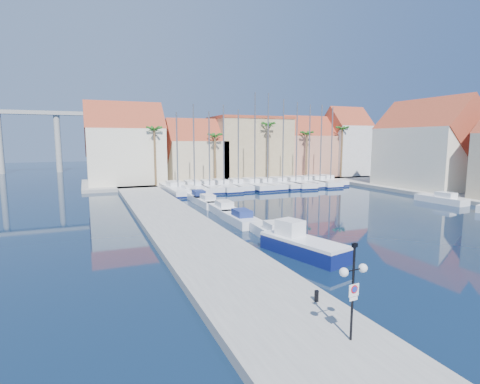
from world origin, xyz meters
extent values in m
plane|color=black|center=(0.00, 0.00, 0.00)|extent=(260.00, 260.00, 0.00)
cube|color=gray|center=(-9.00, 13.50, 0.25)|extent=(6.00, 77.00, 0.50)
cube|color=gray|center=(10.00, 48.00, 0.25)|extent=(54.00, 16.00, 0.50)
cylinder|color=black|center=(-7.75, -7.78, 2.31)|extent=(0.09, 0.09, 3.63)
cylinder|color=black|center=(-7.97, -7.80, 3.13)|extent=(0.46, 0.09, 0.05)
cylinder|color=black|center=(-7.52, -7.76, 3.13)|extent=(0.46, 0.09, 0.05)
sphere|color=white|center=(-8.20, -7.82, 3.13)|extent=(0.33, 0.33, 0.33)
sphere|color=white|center=(-7.30, -7.74, 3.13)|extent=(0.33, 0.33, 0.33)
cube|color=black|center=(-7.75, -7.78, 4.04)|extent=(0.21, 0.13, 0.15)
cube|color=white|center=(-7.74, -7.83, 2.40)|extent=(0.45, 0.07, 0.45)
cylinder|color=red|center=(-7.74, -7.85, 2.45)|extent=(0.31, 0.04, 0.31)
cylinder|color=#1933A5|center=(-7.74, -7.86, 2.45)|extent=(0.22, 0.03, 0.22)
cube|color=white|center=(-7.74, -7.83, 2.09)|extent=(0.36, 0.06, 0.13)
cylinder|color=black|center=(-7.03, -4.54, 0.75)|extent=(0.20, 0.20, 0.50)
cube|color=#0E1754|center=(-3.11, 2.82, 0.48)|extent=(3.67, 6.69, 0.95)
cube|color=white|center=(-3.11, 2.82, 1.06)|extent=(3.67, 6.69, 0.21)
cube|color=white|center=(-3.43, 4.05, 1.64)|extent=(1.77, 1.99, 1.17)
cube|color=white|center=(-3.00, 7.65, 0.40)|extent=(1.99, 5.37, 0.80)
cube|color=white|center=(-3.03, 7.12, 1.10)|extent=(1.29, 1.91, 0.60)
cube|color=white|center=(-3.30, 13.51, 0.40)|extent=(1.96, 6.01, 0.80)
cube|color=navy|center=(-3.31, 12.91, 1.10)|extent=(1.36, 2.11, 0.60)
cube|color=white|center=(-3.08, 18.82, 0.40)|extent=(2.21, 6.36, 0.80)
cube|color=white|center=(-3.10, 18.19, 1.10)|extent=(1.48, 2.25, 0.60)
cube|color=white|center=(-3.31, 23.80, 0.40)|extent=(1.96, 5.82, 0.80)
cube|color=white|center=(-3.30, 23.23, 1.10)|extent=(1.33, 2.05, 0.60)
cube|color=white|center=(-3.23, 27.75, 0.40)|extent=(2.08, 5.99, 0.80)
cube|color=navy|center=(-3.24, 27.15, 1.10)|extent=(1.39, 2.12, 0.60)
cube|color=white|center=(-3.17, 33.16, 0.40)|extent=(2.47, 6.68, 0.80)
cube|color=white|center=(-3.13, 32.50, 1.10)|extent=(1.60, 2.38, 0.60)
cube|color=white|center=(24.00, 14.56, 0.40)|extent=(2.41, 6.24, 0.80)
cube|color=white|center=(24.05, 13.95, 1.10)|extent=(1.53, 2.24, 0.60)
cube|color=white|center=(-4.06, 35.56, 0.50)|extent=(3.16, 11.76, 1.00)
cube|color=#0E1746|center=(-4.06, 35.56, 0.18)|extent=(3.22, 11.82, 0.28)
cube|color=white|center=(-4.08, 36.74, 1.30)|extent=(2.17, 3.54, 0.60)
cylinder|color=slate|center=(-4.06, 34.98, 6.30)|extent=(0.20, 0.20, 10.59)
cube|color=white|center=(-1.50, 35.71, 0.50)|extent=(3.75, 11.50, 1.00)
cube|color=#0E1746|center=(-1.50, 35.71, 0.18)|extent=(3.82, 11.56, 0.28)
cube|color=white|center=(-1.42, 36.84, 1.30)|extent=(2.30, 3.53, 0.60)
cylinder|color=slate|center=(-1.54, 35.15, 6.90)|extent=(0.20, 0.20, 11.80)
cube|color=white|center=(0.92, 35.93, 0.50)|extent=(2.86, 9.24, 1.00)
cube|color=#0E1746|center=(0.92, 35.93, 0.18)|extent=(2.92, 9.31, 0.28)
cube|color=white|center=(0.97, 36.84, 1.30)|extent=(1.81, 2.82, 0.60)
cylinder|color=slate|center=(0.90, 35.47, 6.42)|extent=(0.20, 0.20, 10.85)
cube|color=white|center=(3.15, 35.95, 0.50)|extent=(2.89, 10.06, 1.00)
cube|color=#0E1746|center=(3.15, 35.95, 0.18)|extent=(2.95, 10.12, 0.28)
cube|color=white|center=(3.12, 36.94, 1.30)|extent=(1.91, 3.05, 0.60)
cylinder|color=slate|center=(3.17, 35.45, 6.93)|extent=(0.20, 0.20, 11.86)
cube|color=white|center=(5.68, 36.09, 0.50)|extent=(3.15, 9.42, 1.00)
cube|color=#0E1746|center=(5.68, 36.09, 0.18)|extent=(3.22, 9.49, 0.28)
cube|color=white|center=(5.75, 37.01, 1.30)|extent=(1.91, 2.91, 0.60)
cylinder|color=slate|center=(5.64, 35.62, 6.66)|extent=(0.20, 0.20, 11.33)
cube|color=white|center=(8.26, 35.75, 0.50)|extent=(2.71, 9.98, 1.00)
cube|color=#0E1746|center=(8.26, 35.75, 0.18)|extent=(2.77, 10.04, 0.28)
cube|color=white|center=(8.25, 36.75, 1.30)|extent=(1.85, 3.01, 0.60)
cylinder|color=slate|center=(8.27, 35.26, 7.96)|extent=(0.20, 0.20, 13.91)
cube|color=white|center=(10.53, 35.73, 0.50)|extent=(2.79, 9.73, 1.00)
cube|color=#0E1746|center=(10.53, 35.73, 0.18)|extent=(2.86, 9.79, 0.28)
cube|color=white|center=(10.50, 36.69, 1.30)|extent=(1.84, 2.95, 0.60)
cylinder|color=slate|center=(10.54, 35.25, 7.96)|extent=(0.20, 0.20, 13.91)
cube|color=white|center=(13.28, 35.83, 0.50)|extent=(3.03, 9.75, 1.00)
cube|color=#0E1746|center=(13.28, 35.83, 0.18)|extent=(3.09, 9.81, 0.28)
cube|color=white|center=(13.23, 36.79, 1.30)|extent=(1.91, 2.98, 0.60)
cylinder|color=slate|center=(13.31, 35.35, 7.57)|extent=(0.20, 0.20, 13.13)
cube|color=white|center=(15.68, 35.58, 0.50)|extent=(3.35, 10.73, 1.00)
cube|color=#0E1746|center=(15.68, 35.58, 0.18)|extent=(3.41, 10.79, 0.28)
cube|color=white|center=(15.74, 36.64, 1.30)|extent=(2.10, 3.28, 0.60)
cylinder|color=slate|center=(15.65, 35.05, 7.35)|extent=(0.20, 0.20, 12.71)
cube|color=white|center=(18.30, 35.90, 0.50)|extent=(3.03, 9.28, 1.00)
cube|color=#0E1746|center=(18.30, 35.90, 0.18)|extent=(3.09, 9.34, 0.28)
cube|color=white|center=(18.24, 36.81, 1.30)|extent=(1.86, 2.85, 0.60)
cylinder|color=slate|center=(18.33, 35.45, 7.23)|extent=(0.20, 0.20, 12.46)
cube|color=white|center=(20.56, 35.84, 0.50)|extent=(3.62, 11.08, 1.00)
cube|color=#0E1746|center=(20.56, 35.84, 0.18)|extent=(3.68, 11.14, 0.28)
cube|color=white|center=(20.64, 36.93, 1.30)|extent=(2.22, 3.41, 0.60)
cylinder|color=slate|center=(20.52, 35.30, 7.24)|extent=(0.20, 0.20, 12.47)
cube|color=white|center=(23.04, 36.18, 0.50)|extent=(2.42, 8.48, 1.00)
cube|color=#0E1746|center=(23.04, 36.18, 0.18)|extent=(2.48, 8.54, 0.28)
cube|color=white|center=(23.06, 37.02, 1.30)|extent=(1.60, 2.57, 0.60)
cylinder|color=slate|center=(23.03, 35.76, 7.09)|extent=(0.20, 0.20, 12.18)
cube|color=#ECE4C6|center=(-10.00, 47.00, 5.00)|extent=(12.00, 9.00, 9.00)
cube|color=brown|center=(-10.00, 47.00, 9.50)|extent=(12.30, 9.00, 9.00)
cube|color=#C6AE8B|center=(2.00, 47.00, 4.00)|extent=(10.00, 8.00, 7.00)
cube|color=brown|center=(2.00, 47.00, 7.50)|extent=(10.30, 8.00, 8.00)
cube|color=tan|center=(13.00, 48.00, 6.00)|extent=(14.00, 10.00, 11.00)
cube|color=brown|center=(13.00, 48.00, 11.75)|extent=(14.20, 10.20, 0.50)
cube|color=tan|center=(25.00, 47.00, 4.50)|extent=(10.00, 8.00, 8.00)
cube|color=brown|center=(25.00, 47.00, 8.50)|extent=(10.30, 8.00, 8.00)
cube|color=silver|center=(34.00, 46.00, 5.50)|extent=(8.00, 8.00, 10.00)
cube|color=brown|center=(34.00, 46.00, 10.50)|extent=(8.30, 8.00, 8.00)
cube|color=#ECE4C6|center=(32.00, 24.00, 5.00)|extent=(9.00, 14.00, 9.00)
cube|color=brown|center=(32.00, 24.00, 9.50)|extent=(9.00, 14.30, 9.00)
cylinder|color=brown|center=(-6.00, 42.00, 5.00)|extent=(0.36, 0.36, 9.00)
sphere|color=#215D1A|center=(-6.00, 42.00, 9.35)|extent=(2.60, 2.60, 2.60)
cylinder|color=brown|center=(4.00, 42.00, 4.50)|extent=(0.36, 0.36, 8.00)
sphere|color=#215D1A|center=(4.00, 42.00, 8.35)|extent=(2.60, 2.60, 2.60)
cylinder|color=brown|center=(14.00, 42.00, 5.50)|extent=(0.36, 0.36, 10.00)
sphere|color=#215D1A|center=(14.00, 42.00, 10.35)|extent=(2.60, 2.60, 2.60)
cylinder|color=brown|center=(22.00, 42.00, 4.75)|extent=(0.36, 0.36, 8.50)
sphere|color=#215D1A|center=(22.00, 42.00, 8.85)|extent=(2.60, 2.60, 2.60)
cylinder|color=brown|center=(30.00, 42.00, 5.25)|extent=(0.36, 0.36, 9.50)
sphere|color=#215D1A|center=(30.00, 42.00, 9.85)|extent=(2.60, 2.60, 2.60)
cylinder|color=#9E9E99|center=(-22.00, 82.00, 7.00)|extent=(1.40, 1.40, 14.00)
camera|label=1|loc=(-16.31, -17.95, 7.68)|focal=28.00mm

